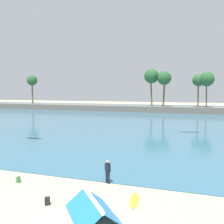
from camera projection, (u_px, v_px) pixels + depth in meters
sea at (166, 115)px, 64.21m from camera, size 220.00×98.30×0.06m
palm_headland at (173, 102)px, 72.24m from camera, size 117.96×6.81×12.88m
folded_kite at (93, 205)px, 12.68m from camera, size 3.80×3.95×0.99m
person_at_waterline at (108, 171)px, 17.26m from camera, size 0.50×0.33×1.67m
backpack_near_kite at (47, 201)px, 14.09m from camera, size 0.37×0.37×0.44m
backpack_spare at (18, 180)px, 17.48m from camera, size 0.31×0.33×0.44m
surfboard at (134, 200)px, 14.61m from camera, size 0.80×2.15×0.08m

